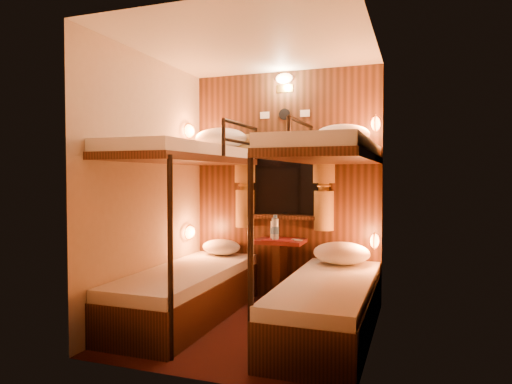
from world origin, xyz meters
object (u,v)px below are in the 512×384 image
at_px(bunk_left, 187,257).
at_px(bottle_left, 273,230).
at_px(bunk_right, 328,267).
at_px(table, 280,262).
at_px(bottle_right, 275,229).

bearing_deg(bunk_left, bottle_left, 55.75).
bearing_deg(bunk_right, table, 129.67).
bearing_deg(bottle_right, bunk_right, -47.48).
relative_size(bunk_right, table, 2.90).
distance_m(bunk_right, bottle_left, 1.12).
relative_size(bunk_left, bottle_left, 8.84).
height_order(bunk_left, bottle_right, bunk_left).
bearing_deg(bottle_right, bunk_left, -129.14).
bearing_deg(bottle_left, bottle_right, -59.05).
height_order(table, bottle_right, bottle_right).
distance_m(bunk_right, bottle_right, 1.04).
bearing_deg(bottle_left, bunk_right, -48.42).
xyz_separation_m(bunk_left, bottle_left, (0.56, 0.83, 0.18)).
bearing_deg(bottle_left, bunk_left, -124.25).
xyz_separation_m(bunk_left, table, (0.65, 0.78, -0.14)).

